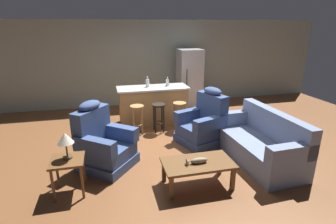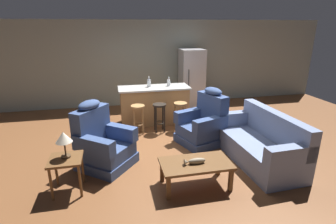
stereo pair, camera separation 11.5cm
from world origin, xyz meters
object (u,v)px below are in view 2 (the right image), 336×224
(recliner_near_island, at_px, (204,124))
(bottle_short_amber, at_px, (149,83))
(bar_stool_middle, at_px, (159,113))
(kitchen_island, at_px, (154,105))
(refrigerator, at_px, (191,79))
(bar_stool_left, at_px, (138,114))
(coffee_table, at_px, (196,166))
(bar_stool_right, at_px, (180,111))
(recliner_near_lamp, at_px, (102,144))
(bottle_tall_green, at_px, (169,83))
(fish_figurine, at_px, (195,161))
(table_lamp, at_px, (64,138))
(end_table, at_px, (66,164))
(couch, at_px, (261,144))

(recliner_near_island, relative_size, bottle_short_amber, 4.46)
(recliner_near_island, bearing_deg, bar_stool_middle, -65.59)
(recliner_near_island, xyz_separation_m, bar_stool_middle, (-0.81, 0.83, 0.05))
(kitchen_island, bearing_deg, refrigerator, 41.26)
(recliner_near_island, distance_m, refrigerator, 2.75)
(bar_stool_left, relative_size, bar_stool_middle, 1.00)
(coffee_table, relative_size, bar_stool_left, 1.62)
(bar_stool_right, bearing_deg, bar_stool_middle, 180.00)
(recliner_near_lamp, relative_size, bottle_tall_green, 5.16)
(coffee_table, relative_size, kitchen_island, 0.61)
(fish_figurine, distance_m, refrigerator, 4.43)
(coffee_table, relative_size, refrigerator, 0.62)
(coffee_table, height_order, table_lamp, table_lamp)
(fish_figurine, bearing_deg, bottle_short_amber, 94.45)
(fish_figurine, xyz_separation_m, bottle_short_amber, (-0.24, 3.08, 0.59))
(fish_figurine, relative_size, bottle_tall_green, 1.46)
(bar_stool_right, height_order, bottle_short_amber, bottle_short_amber)
(bar_stool_middle, relative_size, bottle_tall_green, 2.93)
(refrigerator, bearing_deg, bottle_tall_green, -130.23)
(table_lamp, xyz_separation_m, kitchen_island, (1.79, 2.66, -0.39))
(recliner_near_lamp, height_order, end_table, recliner_near_lamp)
(recliner_near_island, height_order, refrigerator, refrigerator)
(coffee_table, height_order, recliner_near_lamp, recliner_near_lamp)
(coffee_table, height_order, couch, couch)
(recliner_near_island, bearing_deg, kitchen_island, -80.28)
(bar_stool_middle, bearing_deg, table_lamp, -131.61)
(recliner_near_lamp, distance_m, bottle_short_amber, 2.43)
(table_lamp, height_order, bar_stool_middle, table_lamp)
(bottle_short_amber, bearing_deg, fish_figurine, -85.55)
(end_table, height_order, kitchen_island, kitchen_island)
(bar_stool_left, height_order, bar_stool_right, same)
(coffee_table, xyz_separation_m, couch, (1.44, 0.53, -0.02))
(table_lamp, xyz_separation_m, bottle_tall_green, (2.18, 2.71, 0.17))
(bar_stool_left, relative_size, bottle_short_amber, 2.53)
(fish_figurine, xyz_separation_m, table_lamp, (-1.91, 0.36, 0.41))
(recliner_near_island, xyz_separation_m, end_table, (-2.62, -1.23, 0.04))
(recliner_near_island, distance_m, bottle_tall_green, 1.69)
(coffee_table, height_order, bar_stool_left, bar_stool_left)
(end_table, bearing_deg, bottle_short_amber, 58.60)
(end_table, bearing_deg, bar_stool_right, 41.63)
(bar_stool_middle, relative_size, refrigerator, 0.39)
(table_lamp, height_order, kitchen_island, table_lamp)
(couch, height_order, end_table, couch)
(couch, bearing_deg, bottle_tall_green, -66.91)
(coffee_table, distance_m, refrigerator, 4.40)
(coffee_table, bearing_deg, fish_figurine, -129.26)
(bottle_tall_green, bearing_deg, fish_figurine, -95.10)
(refrigerator, bearing_deg, coffee_table, -106.22)
(couch, xyz_separation_m, recliner_near_island, (-0.76, 1.00, 0.08))
(coffee_table, bearing_deg, refrigerator, 73.78)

